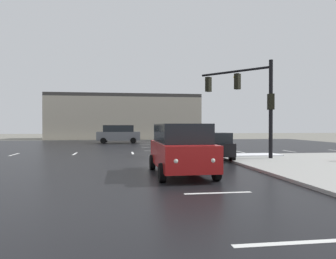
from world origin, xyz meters
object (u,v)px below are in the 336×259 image
(suv_grey, at_px, (119,134))
(sedan_black, at_px, (210,145))
(suv_red, at_px, (181,148))
(traffic_signal_mast, at_px, (249,94))

(suv_grey, relative_size, sedan_black, 1.07)
(suv_grey, bearing_deg, suv_red, -81.56)
(traffic_signal_mast, xyz_separation_m, suv_grey, (-7.84, 18.45, -2.79))
(suv_red, bearing_deg, sedan_black, 152.50)
(sedan_black, relative_size, suv_red, 0.95)
(traffic_signal_mast, distance_m, suv_grey, 20.24)
(traffic_signal_mast, bearing_deg, suv_red, 96.52)
(traffic_signal_mast, bearing_deg, sedan_black, 55.65)
(suv_grey, xyz_separation_m, sedan_black, (5.35, -18.71, -0.24))
(traffic_signal_mast, height_order, sedan_black, traffic_signal_mast)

